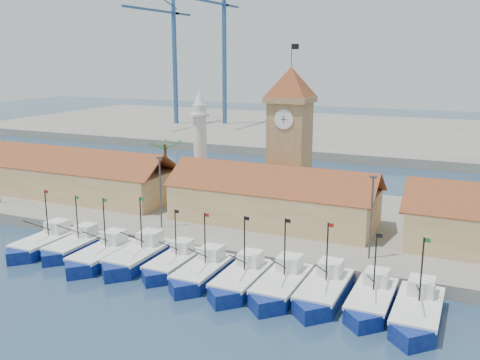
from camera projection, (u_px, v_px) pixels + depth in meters
The scene contains 22 objects.
ground at pixel (200, 292), 52.40m from camera, with size 400.00×400.00×0.00m, color #1C324B.
quay at pixel (283, 219), 73.53m from camera, with size 140.00×32.00×1.50m, color gray.
terminal at pixel (387, 135), 149.82m from camera, with size 240.00×80.00×2.00m, color gray.
boat_0 at pixel (43, 244), 63.33m from camera, with size 3.71×10.16×7.68m.
boat_1 at pixel (74, 247), 62.61m from camera, with size 3.45×9.45×7.15m.
boat_2 at pixel (101, 256), 59.50m from camera, with size 3.72×10.20×7.72m.
boat_3 at pixel (137, 258), 58.97m from camera, with size 3.86×10.58×8.00m.
boat_4 at pixel (172, 265), 57.36m from camera, with size 3.39×9.30×7.04m.
boat_5 at pixel (201, 274), 54.89m from camera, with size 3.58×9.81×7.42m.
boat_6 at pixel (241, 281), 53.00m from camera, with size 3.71×10.15×7.68m.
boat_7 at pixel (281, 287), 51.64m from camera, with size 3.80×10.40×7.87m.
boat_8 at pixel (323, 292), 50.40m from camera, with size 3.79×10.38×7.85m.
boat_9 at pixel (371, 302), 48.58m from camera, with size 3.59×9.84×7.45m.
boat_10 at pixel (417, 314), 46.08m from camera, with size 3.84×10.51×7.95m.
hall_left at pixel (79, 180), 82.09m from camera, with size 31.20×10.13×7.61m.
hall_center at pixel (273, 203), 69.25m from camera, with size 27.04×10.13×7.61m.
clock_tower at pixel (290, 136), 72.77m from camera, with size 5.80×5.80×22.70m.
minaret at pixel (200, 143), 81.07m from camera, with size 3.00×3.00×16.30m.
palm_tree at pixel (166, 165), 82.09m from camera, with size 5.60×5.03×8.39m.
lamp_posts at pixel (253, 200), 61.39m from camera, with size 80.70×0.25×9.03m.
crane_blue_far at pixel (171, 48), 161.22m from camera, with size 1.00×35.33×41.26m.
crane_blue_near at pixel (222, 44), 161.16m from camera, with size 1.00×32.12×43.64m.
Camera 1 is at (23.56, -42.63, 22.56)m, focal length 40.00 mm.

